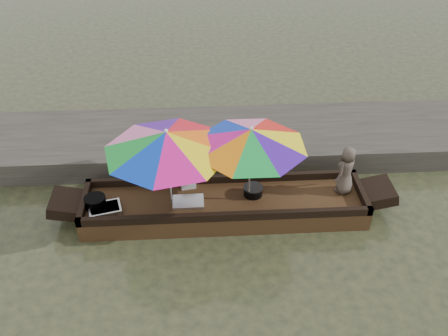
{
  "coord_description": "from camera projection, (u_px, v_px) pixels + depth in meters",
  "views": [
    {
      "loc": [
        -0.43,
        -7.09,
        6.18
      ],
      "look_at": [
        0.0,
        0.1,
        1.0
      ],
      "focal_mm": 40.0,
      "sensor_mm": 36.0,
      "label": 1
    }
  ],
  "objects": [
    {
      "name": "vendor",
      "position": [
        346.0,
        170.0,
        9.1
      ],
      "size": [
        0.56,
        0.55,
        0.97
      ],
      "primitive_type": "imported",
      "rotation": [
        0.0,
        0.0,
        3.88
      ],
      "color": "#4E433A",
      "rests_on": "boat_hull"
    },
    {
      "name": "supply_bag",
      "position": [
        188.0,
        181.0,
        9.42
      ],
      "size": [
        0.31,
        0.27,
        0.26
      ],
      "primitive_type": "cube",
      "rotation": [
        0.0,
        0.0,
        0.18
      ],
      "color": "silver",
      "rests_on": "boat_hull"
    },
    {
      "name": "water",
      "position": [
        224.0,
        214.0,
        9.37
      ],
      "size": [
        80.0,
        80.0,
        0.0
      ],
      "primitive_type": "plane",
      "color": "#292D1E",
      "rests_on": "ground"
    },
    {
      "name": "cooking_pot",
      "position": [
        95.0,
        202.0,
        8.96
      ],
      "size": [
        0.38,
        0.38,
        0.2
      ],
      "primitive_type": "cylinder",
      "color": "black",
      "rests_on": "boat_hull"
    },
    {
      "name": "boat_hull",
      "position": [
        224.0,
        207.0,
        9.27
      ],
      "size": [
        5.18,
        1.2,
        0.35
      ],
      "primitive_type": "cube",
      "color": "black",
      "rests_on": "water"
    },
    {
      "name": "tray_scallop",
      "position": [
        188.0,
        202.0,
        9.07
      ],
      "size": [
        0.57,
        0.4,
        0.06
      ],
      "primitive_type": "cube",
      "rotation": [
        0.0,
        0.0,
        0.01
      ],
      "color": "silver",
      "rests_on": "boat_hull"
    },
    {
      "name": "umbrella_bow",
      "position": [
        169.0,
        167.0,
        8.67
      ],
      "size": [
        2.55,
        2.55,
        1.55
      ],
      "primitive_type": null,
      "rotation": [
        0.0,
        0.0,
        -0.17
      ],
      "color": "#FF650C",
      "rests_on": "boat_hull"
    },
    {
      "name": "charcoal_grill",
      "position": [
        253.0,
        191.0,
        9.24
      ],
      "size": [
        0.35,
        0.35,
        0.16
      ],
      "primitive_type": "cylinder",
      "color": "black",
      "rests_on": "boat_hull"
    },
    {
      "name": "dock",
      "position": [
        218.0,
        140.0,
        11.01
      ],
      "size": [
        22.0,
        2.2,
        0.5
      ],
      "primitive_type": "cube",
      "color": "#2D2B26",
      "rests_on": "ground"
    },
    {
      "name": "umbrella_stern",
      "position": [
        250.0,
        165.0,
        8.73
      ],
      "size": [
        2.59,
        2.59,
        1.55
      ],
      "primitive_type": null,
      "rotation": [
        0.0,
        0.0,
        -0.4
      ],
      "color": "yellow",
      "rests_on": "boat_hull"
    },
    {
      "name": "tray_crayfish",
      "position": [
        105.0,
        209.0,
        8.88
      ],
      "size": [
        0.64,
        0.51,
        0.09
      ],
      "primitive_type": "cube",
      "rotation": [
        0.0,
        0.0,
        0.24
      ],
      "color": "silver",
      "rests_on": "boat_hull"
    }
  ]
}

